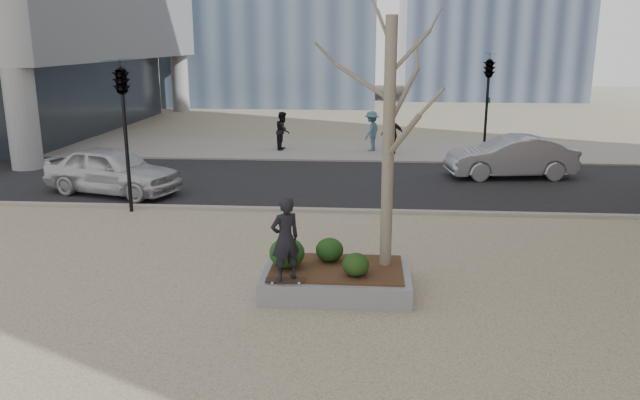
# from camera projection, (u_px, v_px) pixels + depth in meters

# --- Properties ---
(ground) EXTENTS (120.00, 120.00, 0.00)m
(ground) POSITION_uv_depth(u_px,v_px,m) (289.00, 288.00, 13.00)
(ground) COLOR tan
(ground) RESTS_ON ground
(street) EXTENTS (60.00, 8.00, 0.02)m
(street) POSITION_uv_depth(u_px,v_px,m) (324.00, 182.00, 22.65)
(street) COLOR black
(street) RESTS_ON ground
(far_sidewalk) EXTENTS (60.00, 6.00, 0.02)m
(far_sidewalk) POSITION_uv_depth(u_px,v_px,m) (334.00, 149.00, 29.41)
(far_sidewalk) COLOR gray
(far_sidewalk) RESTS_ON ground
(planter) EXTENTS (3.00, 2.00, 0.45)m
(planter) POSITION_uv_depth(u_px,v_px,m) (337.00, 280.00, 12.87)
(planter) COLOR gray
(planter) RESTS_ON ground
(planter_mulch) EXTENTS (2.70, 1.70, 0.04)m
(planter_mulch) POSITION_uv_depth(u_px,v_px,m) (337.00, 268.00, 12.81)
(planter_mulch) COLOR #382314
(planter_mulch) RESTS_ON planter
(sycamore_tree) EXTENTS (2.80, 2.80, 6.60)m
(sycamore_tree) POSITION_uv_depth(u_px,v_px,m) (390.00, 105.00, 12.19)
(sycamore_tree) COLOR gray
(sycamore_tree) RESTS_ON planter_mulch
(shrub_left) EXTENTS (0.73, 0.73, 0.62)m
(shrub_left) POSITION_uv_depth(u_px,v_px,m) (287.00, 253.00, 12.75)
(shrub_left) COLOR black
(shrub_left) RESTS_ON planter_mulch
(shrub_middle) EXTENTS (0.59, 0.59, 0.50)m
(shrub_middle) POSITION_uv_depth(u_px,v_px,m) (329.00, 250.00, 13.12)
(shrub_middle) COLOR black
(shrub_middle) RESTS_ON planter_mulch
(shrub_right) EXTENTS (0.54, 0.54, 0.46)m
(shrub_right) POSITION_uv_depth(u_px,v_px,m) (356.00, 265.00, 12.31)
(shrub_right) COLOR #173711
(shrub_right) RESTS_ON planter_mulch
(skateboard) EXTENTS (0.79, 0.25, 0.08)m
(skateboard) POSITION_uv_depth(u_px,v_px,m) (286.00, 281.00, 12.10)
(skateboard) COLOR black
(skateboard) RESTS_ON planter
(skateboarder) EXTENTS (0.72, 0.66, 1.65)m
(skateboarder) POSITION_uv_depth(u_px,v_px,m) (285.00, 239.00, 11.89)
(skateboarder) COLOR black
(skateboarder) RESTS_ON skateboard
(police_car) EXTENTS (5.00, 3.11, 1.59)m
(police_car) POSITION_uv_depth(u_px,v_px,m) (112.00, 170.00, 20.77)
(police_car) COLOR silver
(police_car) RESTS_ON street
(car_silver) EXTENTS (4.85, 2.19, 1.54)m
(car_silver) POSITION_uv_depth(u_px,v_px,m) (511.00, 157.00, 23.23)
(car_silver) COLOR #919398
(car_silver) RESTS_ON street
(pedestrian_a) EXTENTS (0.74, 0.91, 1.77)m
(pedestrian_a) POSITION_uv_depth(u_px,v_px,m) (283.00, 131.00, 29.08)
(pedestrian_a) COLOR black
(pedestrian_a) RESTS_ON far_sidewalk
(pedestrian_b) EXTENTS (1.07, 1.35, 1.83)m
(pedestrian_b) POSITION_uv_depth(u_px,v_px,m) (372.00, 131.00, 28.73)
(pedestrian_b) COLOR #416276
(pedestrian_b) RESTS_ON far_sidewalk
(pedestrian_c) EXTENTS (1.07, 0.54, 1.75)m
(pedestrian_c) POSITION_uv_depth(u_px,v_px,m) (392.00, 135.00, 27.93)
(pedestrian_c) COLOR black
(pedestrian_c) RESTS_ON far_sidewalk
(traffic_light_near) EXTENTS (0.60, 2.48, 4.50)m
(traffic_light_near) POSITION_uv_depth(u_px,v_px,m) (126.00, 137.00, 18.26)
(traffic_light_near) COLOR black
(traffic_light_near) RESTS_ON ground
(traffic_light_far) EXTENTS (0.60, 2.48, 4.50)m
(traffic_light_far) POSITION_uv_depth(u_px,v_px,m) (487.00, 108.00, 26.04)
(traffic_light_far) COLOR black
(traffic_light_far) RESTS_ON ground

